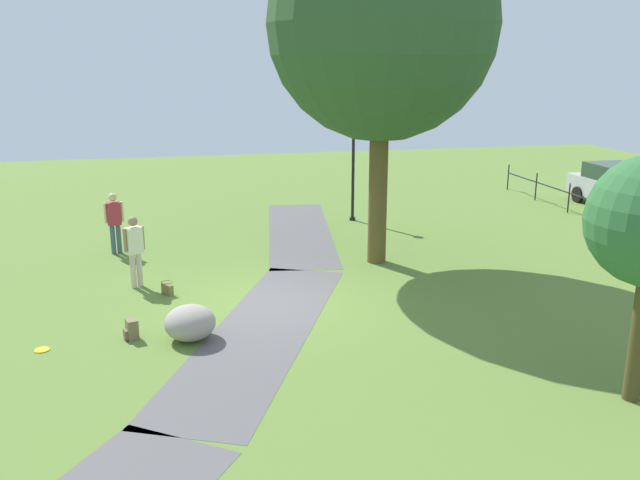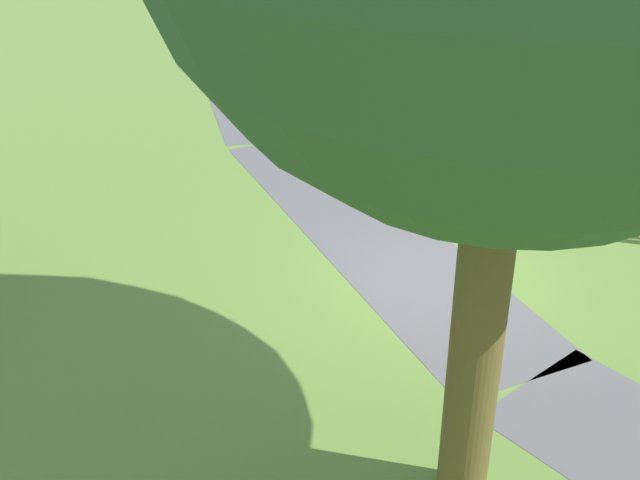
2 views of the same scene
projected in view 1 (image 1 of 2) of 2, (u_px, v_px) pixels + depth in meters
The scene contains 12 objects.
ground_plane at pixel (276, 302), 14.86m from camera, with size 48.00×48.00×0.00m, color olive.
footpath_segment_near at pixel (299, 231), 20.91m from camera, with size 8.19×3.06×0.01m.
footpath_segment_mid at pixel (262, 330), 13.28m from camera, with size 8.08×5.04×0.01m.
large_shade_tree at pixel (382, 25), 16.21m from camera, with size 5.72×5.72×8.94m.
lamp_post at pixel (353, 157), 21.82m from camera, with size 0.28×0.28×3.46m.
lawn_boulder at pixel (190, 323), 12.79m from camera, with size 1.18×1.16×0.68m.
woman_with_handbag at pixel (134, 246), 15.57m from camera, with size 0.38×0.47×1.72m.
man_near_boulder at pixel (114, 219), 18.29m from camera, with size 0.30×0.51×1.72m.
handbag_on_grass at pixel (167, 289), 15.27m from camera, with size 0.38×0.38×0.31m.
backpack_by_boulder at pixel (132, 330), 12.84m from camera, with size 0.33×0.32×0.40m.
frisbee_on_grass at pixel (42, 350), 12.37m from camera, with size 0.28×0.28×0.02m.
parked_suv_orange at pixel (621, 186), 23.94m from camera, with size 4.35×1.91×1.56m.
Camera 1 is at (13.85, -2.10, 5.25)m, focal length 37.23 mm.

